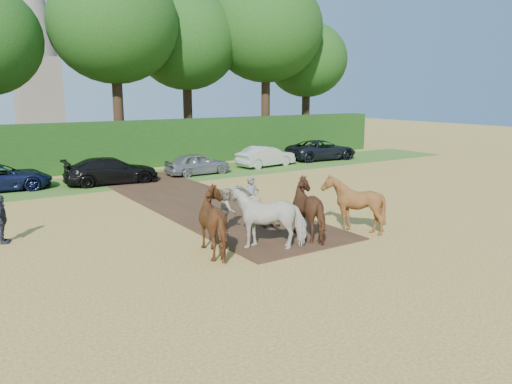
# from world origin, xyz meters

# --- Properties ---
(ground) EXTENTS (120.00, 120.00, 0.00)m
(ground) POSITION_xyz_m (0.00, 0.00, 0.00)
(ground) COLOR gold
(ground) RESTS_ON ground
(earth_strip) EXTENTS (4.50, 17.00, 0.05)m
(earth_strip) POSITION_xyz_m (1.50, 7.00, 0.03)
(earth_strip) COLOR #472D1C
(earth_strip) RESTS_ON ground
(grass_verge) EXTENTS (50.00, 5.00, 0.03)m
(grass_verge) POSITION_xyz_m (0.00, 14.00, 0.01)
(grass_verge) COLOR #38601E
(grass_verge) RESTS_ON ground
(hedgerow) EXTENTS (46.00, 1.60, 3.00)m
(hedgerow) POSITION_xyz_m (0.00, 18.50, 1.50)
(hedgerow) COLOR #14380F
(hedgerow) RESTS_ON ground
(spectator_near) EXTENTS (0.92, 0.97, 1.58)m
(spectator_near) POSITION_xyz_m (0.27, 1.96, 0.79)
(spectator_near) COLOR #B1A48B
(spectator_near) RESTS_ON ground
(spectator_far) EXTENTS (0.65, 1.02, 1.61)m
(spectator_far) POSITION_xyz_m (-6.54, 4.82, 0.80)
(spectator_far) COLOR #242631
(spectator_far) RESTS_ON ground
(plough_team) EXTENTS (6.83, 4.75, 2.01)m
(plough_team) POSITION_xyz_m (1.43, -0.14, 0.99)
(plough_team) COLOR brown
(plough_team) RESTS_ON ground
(parked_cars) EXTENTS (36.06, 3.74, 1.44)m
(parked_cars) POSITION_xyz_m (1.19, 13.99, 0.69)
(parked_cars) COLOR silver
(parked_cars) RESTS_ON ground
(treeline) EXTENTS (48.70, 10.60, 14.21)m
(treeline) POSITION_xyz_m (-1.69, 21.69, 8.97)
(treeline) COLOR #382616
(treeline) RESTS_ON ground
(church) EXTENTS (5.20, 5.20, 27.00)m
(church) POSITION_xyz_m (4.00, 55.00, 13.73)
(church) COLOR slate
(church) RESTS_ON ground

